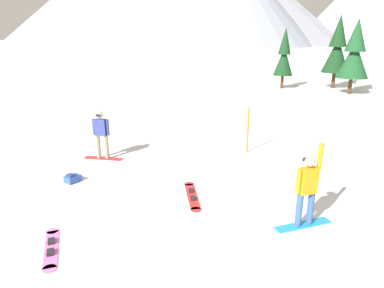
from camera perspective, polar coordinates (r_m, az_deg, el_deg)
The scene contains 10 objects.
ground_plane at distance 8.54m, azimuth -5.44°, elevation -12.64°, with size 800.00×800.00×0.00m, color white.
snowboarder_foreground at distance 8.29m, azimuth 18.76°, elevation -7.13°, with size 1.33×1.11×2.01m.
snowboarder_midground at distance 12.66m, azimuth -14.98°, elevation 1.63°, with size 1.47×0.48×1.77m.
loose_snowboard_far_spare at distance 8.08m, azimuth -22.59°, elevation -15.82°, with size 1.23×1.50×0.09m.
loose_snowboard_near_left at distance 9.66m, azimuth 0.02°, elevation -8.64°, with size 1.06×1.83×0.09m.
backpack_blue at distance 11.14m, azimuth -19.42°, elevation -5.46°, with size 0.43×0.55×0.28m.
trail_marker_pole at distance 13.13m, azimuth 9.38°, elevation 2.31°, with size 0.06×0.06×1.78m, color orange.
pine_tree_leaning at distance 30.83m, azimuth 15.21°, elevation 14.10°, with size 1.64×1.64×5.06m.
pine_tree_slender at distance 29.45m, azimuth 25.63°, elevation 13.57°, with size 2.38×2.38×5.67m.
pine_tree_short at distance 32.39m, azimuth 23.21°, elevation 14.50°, with size 2.24×2.24×6.12m.
Camera 1 is at (3.05, -6.74, 4.28)m, focal length 31.75 mm.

